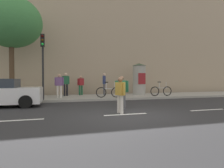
{
  "coord_description": "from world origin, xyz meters",
  "views": [
    {
      "loc": [
        -2.72,
        -7.24,
        1.41
      ],
      "look_at": [
        0.02,
        2.0,
        1.18
      ],
      "focal_mm": 30.97,
      "sensor_mm": 36.0,
      "label": 1
    }
  ],
  "objects_px": {
    "pedestrian_in_dark_shirt": "(120,93)",
    "pedestrian_in_light_jacket": "(81,84)",
    "poster_column": "(139,79)",
    "street_tree": "(11,22)",
    "pedestrian_in_red_top": "(66,82)",
    "bicycle_leaning": "(109,92)",
    "traffic_light": "(43,56)",
    "pedestrian_tallest": "(122,89)",
    "bicycle_upright": "(161,91)",
    "pedestrian_with_bag": "(104,82)",
    "pedestrian_near_pole": "(59,84)"
  },
  "relations": [
    {
      "from": "pedestrian_with_bag",
      "to": "bicycle_upright",
      "type": "distance_m",
      "value": 4.55
    },
    {
      "from": "pedestrian_in_dark_shirt",
      "to": "pedestrian_with_bag",
      "type": "height_order",
      "value": "pedestrian_with_bag"
    },
    {
      "from": "traffic_light",
      "to": "pedestrian_near_pole",
      "type": "relative_size",
      "value": 2.43
    },
    {
      "from": "pedestrian_in_light_jacket",
      "to": "bicycle_leaning",
      "type": "relative_size",
      "value": 0.89
    },
    {
      "from": "poster_column",
      "to": "pedestrian_in_red_top",
      "type": "xyz_separation_m",
      "value": [
        -5.97,
        0.29,
        -0.27
      ]
    },
    {
      "from": "traffic_light",
      "to": "bicycle_upright",
      "type": "xyz_separation_m",
      "value": [
        8.47,
        0.55,
        -2.31
      ]
    },
    {
      "from": "bicycle_upright",
      "to": "bicycle_leaning",
      "type": "bearing_deg",
      "value": -177.89
    },
    {
      "from": "pedestrian_in_dark_shirt",
      "to": "pedestrian_in_red_top",
      "type": "distance_m",
      "value": 7.82
    },
    {
      "from": "traffic_light",
      "to": "pedestrian_in_light_jacket",
      "type": "xyz_separation_m",
      "value": [
        2.7,
        3.14,
        -1.8
      ]
    },
    {
      "from": "traffic_light",
      "to": "street_tree",
      "type": "bearing_deg",
      "value": 141.23
    },
    {
      "from": "traffic_light",
      "to": "pedestrian_tallest",
      "type": "distance_m",
      "value": 5.65
    },
    {
      "from": "street_tree",
      "to": "pedestrian_near_pole",
      "type": "xyz_separation_m",
      "value": [
        3.01,
        -0.31,
        -4.05
      ]
    },
    {
      "from": "pedestrian_near_pole",
      "to": "street_tree",
      "type": "bearing_deg",
      "value": 174.15
    },
    {
      "from": "pedestrian_in_light_jacket",
      "to": "pedestrian_with_bag",
      "type": "bearing_deg",
      "value": -13.04
    },
    {
      "from": "pedestrian_in_red_top",
      "to": "bicycle_upright",
      "type": "distance_m",
      "value": 7.32
    },
    {
      "from": "pedestrian_tallest",
      "to": "pedestrian_in_dark_shirt",
      "type": "relative_size",
      "value": 1.05
    },
    {
      "from": "pedestrian_in_red_top",
      "to": "pedestrian_in_light_jacket",
      "type": "bearing_deg",
      "value": 22.29
    },
    {
      "from": "bicycle_upright",
      "to": "street_tree",
      "type": "bearing_deg",
      "value": 174.15
    },
    {
      "from": "pedestrian_in_light_jacket",
      "to": "pedestrian_with_bag",
      "type": "height_order",
      "value": "pedestrian_with_bag"
    },
    {
      "from": "pedestrian_in_red_top",
      "to": "bicycle_leaning",
      "type": "height_order",
      "value": "pedestrian_in_red_top"
    },
    {
      "from": "traffic_light",
      "to": "poster_column",
      "type": "relative_size",
      "value": 1.53
    },
    {
      "from": "traffic_light",
      "to": "bicycle_upright",
      "type": "relative_size",
      "value": 2.25
    },
    {
      "from": "poster_column",
      "to": "pedestrian_near_pole",
      "type": "distance_m",
      "value": 6.57
    },
    {
      "from": "poster_column",
      "to": "pedestrian_tallest",
      "type": "height_order",
      "value": "poster_column"
    },
    {
      "from": "poster_column",
      "to": "bicycle_leaning",
      "type": "relative_size",
      "value": 1.49
    },
    {
      "from": "pedestrian_tallest",
      "to": "pedestrian_in_red_top",
      "type": "distance_m",
      "value": 6.8
    },
    {
      "from": "traffic_light",
      "to": "pedestrian_with_bag",
      "type": "height_order",
      "value": "traffic_light"
    },
    {
      "from": "traffic_light",
      "to": "poster_column",
      "type": "height_order",
      "value": "traffic_light"
    },
    {
      "from": "bicycle_upright",
      "to": "pedestrian_near_pole",
      "type": "bearing_deg",
      "value": 174.15
    },
    {
      "from": "traffic_light",
      "to": "street_tree",
      "type": "relative_size",
      "value": 0.6
    },
    {
      "from": "pedestrian_near_pole",
      "to": "pedestrian_in_light_jacket",
      "type": "relative_size",
      "value": 1.05
    },
    {
      "from": "pedestrian_in_dark_shirt",
      "to": "pedestrian_near_pole",
      "type": "height_order",
      "value": "pedestrian_near_pole"
    },
    {
      "from": "street_tree",
      "to": "pedestrian_in_light_jacket",
      "type": "relative_size",
      "value": 4.31
    },
    {
      "from": "street_tree",
      "to": "bicycle_leaning",
      "type": "xyz_separation_m",
      "value": [
        6.3,
        -1.23,
        -4.62
      ]
    },
    {
      "from": "traffic_light",
      "to": "pedestrian_in_red_top",
      "type": "bearing_deg",
      "value": 60.63
    },
    {
      "from": "pedestrian_in_dark_shirt",
      "to": "pedestrian_in_red_top",
      "type": "relative_size",
      "value": 0.85
    },
    {
      "from": "pedestrian_in_light_jacket",
      "to": "pedestrian_tallest",
      "type": "bearing_deg",
      "value": -81.16
    },
    {
      "from": "street_tree",
      "to": "traffic_light",
      "type": "bearing_deg",
      "value": -38.77
    },
    {
      "from": "pedestrian_near_pole",
      "to": "bicycle_leaning",
      "type": "relative_size",
      "value": 0.94
    },
    {
      "from": "pedestrian_near_pole",
      "to": "pedestrian_with_bag",
      "type": "relative_size",
      "value": 0.92
    },
    {
      "from": "pedestrian_with_bag",
      "to": "pedestrian_in_red_top",
      "type": "bearing_deg",
      "value": -178.68
    },
    {
      "from": "poster_column",
      "to": "street_tree",
      "type": "height_order",
      "value": "street_tree"
    },
    {
      "from": "traffic_light",
      "to": "pedestrian_in_red_top",
      "type": "xyz_separation_m",
      "value": [
        1.49,
        2.65,
        -1.65
      ]
    },
    {
      "from": "traffic_light",
      "to": "pedestrian_tallest",
      "type": "height_order",
      "value": "traffic_light"
    },
    {
      "from": "pedestrian_tallest",
      "to": "bicycle_leaning",
      "type": "distance_m",
      "value": 4.2
    },
    {
      "from": "pedestrian_with_bag",
      "to": "street_tree",
      "type": "bearing_deg",
      "value": -170.53
    },
    {
      "from": "pedestrian_in_red_top",
      "to": "pedestrian_in_light_jacket",
      "type": "distance_m",
      "value": 1.31
    },
    {
      "from": "street_tree",
      "to": "bicycle_leaning",
      "type": "height_order",
      "value": "street_tree"
    },
    {
      "from": "bicycle_leaning",
      "to": "bicycle_upright",
      "type": "bearing_deg",
      "value": 2.11
    },
    {
      "from": "pedestrian_in_dark_shirt",
      "to": "pedestrian_in_light_jacket",
      "type": "height_order",
      "value": "pedestrian_in_light_jacket"
    }
  ]
}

